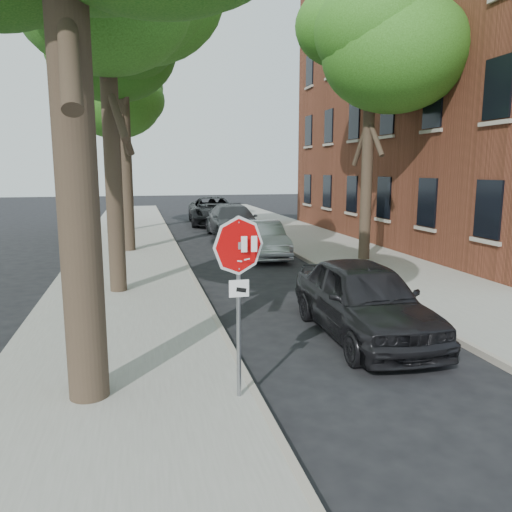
{
  "coord_description": "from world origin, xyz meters",
  "views": [
    {
      "loc": [
        -2.02,
        -6.62,
        3.34
      ],
      "look_at": [
        -0.3,
        0.61,
        2.05
      ],
      "focal_mm": 35.0,
      "sensor_mm": 36.0,
      "label": 1
    }
  ],
  "objects_px": {
    "car_a": "(364,299)",
    "car_d": "(213,211)",
    "tree_right": "(369,56)",
    "tree_mid_b": "(120,46)",
    "car_c": "(233,221)",
    "tree_far": "(119,94)",
    "car_b": "(262,239)",
    "apartment_building": "(493,74)",
    "stop_sign": "(239,272)"
  },
  "relations": [
    {
      "from": "car_a",
      "to": "car_d",
      "type": "distance_m",
      "value": 21.52
    },
    {
      "from": "tree_right",
      "to": "car_d",
      "type": "distance_m",
      "value": 15.54
    },
    {
      "from": "tree_mid_b",
      "to": "tree_right",
      "type": "bearing_deg",
      "value": -25.52
    },
    {
      "from": "car_a",
      "to": "car_c",
      "type": "relative_size",
      "value": 0.83
    },
    {
      "from": "tree_far",
      "to": "car_b",
      "type": "relative_size",
      "value": 2.22
    },
    {
      "from": "apartment_building",
      "to": "car_c",
      "type": "bearing_deg",
      "value": 161.63
    },
    {
      "from": "tree_far",
      "to": "tree_right",
      "type": "bearing_deg",
      "value": -51.66
    },
    {
      "from": "tree_right",
      "to": "car_d",
      "type": "bearing_deg",
      "value": 104.22
    },
    {
      "from": "apartment_building",
      "to": "tree_far",
      "type": "bearing_deg",
      "value": 156.96
    },
    {
      "from": "car_a",
      "to": "car_c",
      "type": "bearing_deg",
      "value": 90.6
    },
    {
      "from": "tree_far",
      "to": "car_a",
      "type": "bearing_deg",
      "value": -74.95
    },
    {
      "from": "car_a",
      "to": "tree_right",
      "type": "bearing_deg",
      "value": 66.47
    },
    {
      "from": "tree_right",
      "to": "tree_mid_b",
      "type": "bearing_deg",
      "value": 154.48
    },
    {
      "from": "car_c",
      "to": "tree_far",
      "type": "bearing_deg",
      "value": 147.33
    },
    {
      "from": "car_c",
      "to": "car_d",
      "type": "bearing_deg",
      "value": 90.32
    },
    {
      "from": "car_a",
      "to": "car_b",
      "type": "bearing_deg",
      "value": 89.96
    },
    {
      "from": "tree_mid_b",
      "to": "tree_far",
      "type": "relative_size",
      "value": 1.11
    },
    {
      "from": "stop_sign",
      "to": "car_a",
      "type": "height_order",
      "value": "stop_sign"
    },
    {
      "from": "car_b",
      "to": "tree_far",
      "type": "bearing_deg",
      "value": 122.54
    },
    {
      "from": "car_b",
      "to": "tree_right",
      "type": "bearing_deg",
      "value": -23.48
    },
    {
      "from": "stop_sign",
      "to": "car_c",
      "type": "distance_m",
      "value": 18.15
    },
    {
      "from": "car_c",
      "to": "tree_mid_b",
      "type": "bearing_deg",
      "value": -144.58
    },
    {
      "from": "stop_sign",
      "to": "tree_right",
      "type": "bearing_deg",
      "value": 56.62
    },
    {
      "from": "apartment_building",
      "to": "car_a",
      "type": "bearing_deg",
      "value": -135.01
    },
    {
      "from": "tree_far",
      "to": "car_c",
      "type": "bearing_deg",
      "value": -32.0
    },
    {
      "from": "car_d",
      "to": "car_a",
      "type": "bearing_deg",
      "value": -86.9
    },
    {
      "from": "apartment_building",
      "to": "car_c",
      "type": "distance_m",
      "value": 13.83
    },
    {
      "from": "apartment_building",
      "to": "tree_mid_b",
      "type": "bearing_deg",
      "value": 179.57
    },
    {
      "from": "tree_far",
      "to": "tree_right",
      "type": "relative_size",
      "value": 1.0
    },
    {
      "from": "tree_far",
      "to": "car_c",
      "type": "xyz_separation_m",
      "value": [
        5.32,
        -3.33,
        -6.42
      ]
    },
    {
      "from": "tree_mid_b",
      "to": "apartment_building",
      "type": "bearing_deg",
      "value": -0.43
    },
    {
      "from": "apartment_building",
      "to": "tree_right",
      "type": "height_order",
      "value": "apartment_building"
    },
    {
      "from": "stop_sign",
      "to": "car_a",
      "type": "bearing_deg",
      "value": 37.88
    },
    {
      "from": "stop_sign",
      "to": "car_d",
      "type": "distance_m",
      "value": 24.11
    },
    {
      "from": "tree_mid_b",
      "to": "car_c",
      "type": "distance_m",
      "value": 9.51
    },
    {
      "from": "apartment_building",
      "to": "car_d",
      "type": "bearing_deg",
      "value": 139.43
    },
    {
      "from": "car_a",
      "to": "tree_mid_b",
      "type": "bearing_deg",
      "value": 113.56
    },
    {
      "from": "apartment_building",
      "to": "tree_right",
      "type": "xyz_separation_m",
      "value": [
        -8.02,
        -3.89,
        -0.44
      ]
    },
    {
      "from": "tree_right",
      "to": "car_a",
      "type": "relative_size",
      "value": 2.05
    },
    {
      "from": "apartment_building",
      "to": "tree_mid_b",
      "type": "relative_size",
      "value": 1.95
    },
    {
      "from": "stop_sign",
      "to": "car_b",
      "type": "xyz_separation_m",
      "value": [
        3.3,
        11.81,
        -1.26
      ]
    },
    {
      "from": "tree_right",
      "to": "car_c",
      "type": "xyz_separation_m",
      "value": [
        -3.38,
        7.67,
        -6.42
      ]
    },
    {
      "from": "car_d",
      "to": "car_b",
      "type": "bearing_deg",
      "value": -85.96
    },
    {
      "from": "apartment_building",
      "to": "tree_right",
      "type": "bearing_deg",
      "value": -154.13
    },
    {
      "from": "car_b",
      "to": "car_a",
      "type": "bearing_deg",
      "value": -88.8
    },
    {
      "from": "stop_sign",
      "to": "car_b",
      "type": "relative_size",
      "value": 0.62
    },
    {
      "from": "stop_sign",
      "to": "car_c",
      "type": "relative_size",
      "value": 0.48
    },
    {
      "from": "stop_sign",
      "to": "car_a",
      "type": "distance_m",
      "value": 4.01
    },
    {
      "from": "tree_right",
      "to": "car_a",
      "type": "bearing_deg",
      "value": -115.13
    },
    {
      "from": "tree_right",
      "to": "car_b",
      "type": "relative_size",
      "value": 2.22
    }
  ]
}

